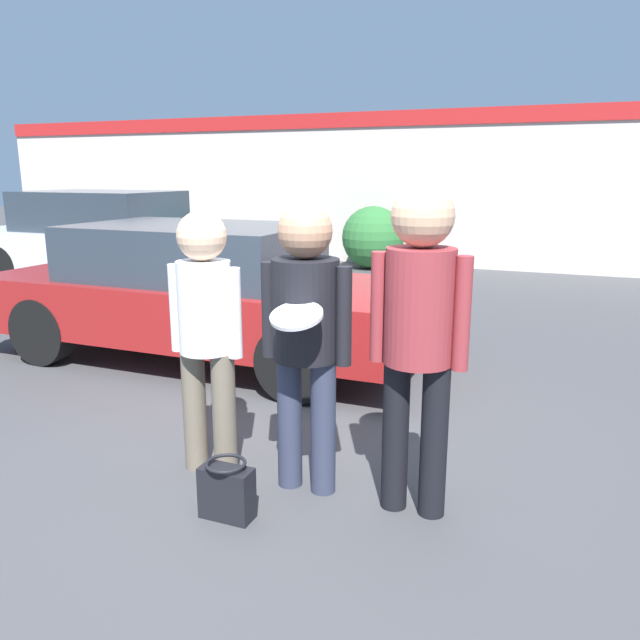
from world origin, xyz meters
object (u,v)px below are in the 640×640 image
Objects in this scene: person_left at (205,323)px; parked_car_near at (201,291)px; shrub at (373,238)px; handbag at (227,491)px; person_right at (419,320)px; parked_car_far at (105,239)px; person_middle_with_frisbee at (306,323)px.

person_left is 0.37× the size of parked_car_near.
person_left is at bearing -79.11° from shrub.
parked_car_near is 3.21m from handbag.
person_right is 1.49× the size of shrub.
parked_car_far is at bearing 135.26° from handbag.
person_right is 1.42m from handbag.
person_right reaches higher than shrub.
person_right reaches higher than handbag.
parked_car_far is at bearing 142.21° from person_right.
parked_car_near is 13.27× the size of handbag.
person_left is 1.34m from person_right.
person_right is at bearing 26.93° from handbag.
person_right is (0.66, -0.01, 0.08)m from person_middle_with_frisbee.
shrub is at bearing 102.71° from handbag.
person_middle_with_frisbee is 0.37× the size of parked_car_far.
handbag is (-0.27, -0.48, -0.88)m from person_middle_with_frisbee.
parked_car_far is (-3.76, 2.94, 0.09)m from parked_car_near.
person_middle_with_frisbee is at bearing -40.77° from parked_car_far.
person_middle_with_frisbee is 1.04m from handbag.
parked_car_far is at bearing 135.67° from person_left.
parked_car_near is at bearing -37.98° from parked_car_far.
parked_car_near is 6.54m from shrub.
person_left is at bearing -44.33° from parked_car_far.
person_left is 0.36× the size of parked_car_far.
person_middle_with_frisbee reaches higher than parked_car_near.
person_right reaches higher than parked_car_far.
person_middle_with_frisbee reaches higher than shrub.
shrub is (3.52, 3.60, -0.18)m from parked_car_far.
person_right is 5.44× the size of handbag.
person_right is at bearing 0.62° from person_left.
handbag is at bearing -49.70° from person_left.
shrub is (-1.67, 8.67, -0.37)m from person_left.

